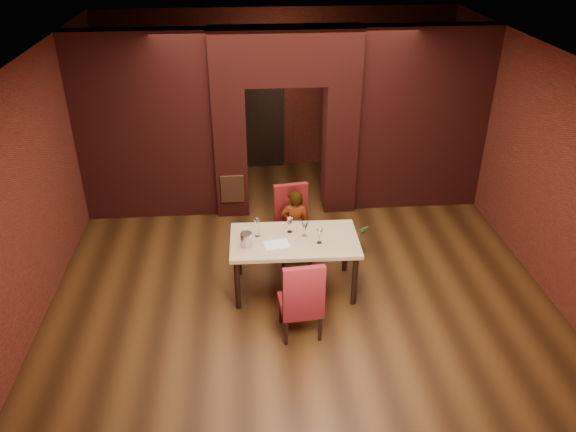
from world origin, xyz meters
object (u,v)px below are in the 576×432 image
chair_far (294,225)px  wine_glass_b (305,229)px  wine_glass_c (319,236)px  dining_table (294,264)px  wine_bucket (246,240)px  chair_near (300,296)px  person_seated (295,227)px  water_bottle (257,227)px  wine_glass_a (290,225)px  potted_plant (353,238)px

chair_far → wine_glass_b: 0.84m
wine_glass_c → wine_glass_b: bearing=132.0°
dining_table → wine_bucket: wine_bucket is taller
chair_near → wine_glass_c: size_ratio=5.40×
person_seated → wine_glass_c: size_ratio=5.80×
dining_table → water_bottle: water_bottle is taller
dining_table → wine_glass_a: 0.56m
chair_far → wine_glass_a: bearing=-109.8°
water_bottle → potted_plant: (1.54, 0.81, -0.74)m
person_seated → wine_glass_c: person_seated is taller
wine_glass_a → wine_glass_c: 0.50m
wine_glass_b → wine_glass_c: (0.18, -0.20, -0.00)m
wine_glass_c → potted_plant: (0.70, 1.06, -0.70)m
chair_far → chair_near: 1.77m
wine_glass_b → potted_plant: size_ratio=0.46×
dining_table → potted_plant: 1.40m
person_seated → potted_plant: size_ratio=2.59×
chair_far → potted_plant: (0.96, 0.11, -0.35)m
potted_plant → wine_glass_c: bearing=-123.5°
chair_near → water_bottle: bearing=-70.3°
potted_plant → chair_near: bearing=-119.1°
wine_glass_c → wine_bucket: (-0.99, 0.01, -0.01)m
chair_far → wine_bucket: 1.25m
wine_glass_a → potted_plant: size_ratio=0.46×
wine_glass_b → wine_glass_c: bearing=-48.0°
dining_table → person_seated: 0.73m
chair_near → wine_glass_a: (-0.04, 1.14, 0.37)m
wine_glass_a → person_seated: bearing=76.5°
person_seated → wine_glass_a: 0.62m
wine_glass_b → potted_plant: 1.42m
chair_far → chair_near: size_ratio=1.02×
dining_table → chair_near: (-0.01, -0.94, 0.15)m
chair_far → wine_glass_c: bearing=-83.7°
person_seated → potted_plant: person_seated is taller
wine_glass_b → wine_bucket: bearing=-166.7°
dining_table → wine_glass_c: size_ratio=8.40×
person_seated → wine_glass_a: bearing=80.7°
dining_table → potted_plant: size_ratio=3.75×
water_bottle → chair_near: bearing=-65.2°
chair_far → potted_plant: 1.02m
chair_far → person_seated: person_seated is taller
chair_far → wine_glass_a: size_ratio=5.32×
person_seated → potted_plant: (0.96, 0.23, -0.37)m
potted_plant → dining_table: bearing=-137.8°
chair_near → water_bottle: chair_near is taller
wine_glass_a → wine_bucket: (-0.61, -0.32, -0.01)m
wine_glass_a → wine_bucket: wine_glass_a is taller
dining_table → wine_bucket: bearing=-168.4°
chair_far → water_bottle: chair_far is taller
chair_far → water_bottle: bearing=-138.4°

